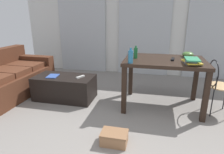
{
  "coord_description": "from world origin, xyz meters",
  "views": [
    {
      "loc": [
        0.3,
        -1.45,
        1.42
      ],
      "look_at": [
        -0.39,
        1.56,
        0.43
      ],
      "focal_mm": 30.87,
      "sensor_mm": 36.0,
      "label": 1
    }
  ],
  "objects_px": {
    "tv_remote_primary": "(80,77)",
    "shoebox": "(114,138)",
    "coffee_table": "(65,87)",
    "magazine": "(53,76)",
    "tv_remote_on_table": "(173,59)",
    "book_stack": "(192,61)",
    "couch": "(6,79)",
    "craft_table": "(164,66)",
    "bottle_near": "(136,53)",
    "bottle_far": "(131,57)",
    "wire_chair": "(217,81)",
    "bowl": "(188,54)"
  },
  "relations": [
    {
      "from": "couch",
      "to": "shoebox",
      "type": "relative_size",
      "value": 5.76
    },
    {
      "from": "bottle_near",
      "to": "tv_remote_primary",
      "type": "relative_size",
      "value": 1.16
    },
    {
      "from": "coffee_table",
      "to": "craft_table",
      "type": "xyz_separation_m",
      "value": [
        1.67,
        0.08,
        0.46
      ]
    },
    {
      "from": "coffee_table",
      "to": "wire_chair",
      "type": "distance_m",
      "value": 2.45
    },
    {
      "from": "tv_remote_primary",
      "to": "shoebox",
      "type": "distance_m",
      "value": 1.39
    },
    {
      "from": "magazine",
      "to": "shoebox",
      "type": "xyz_separation_m",
      "value": [
        1.31,
        -1.01,
        -0.35
      ]
    },
    {
      "from": "bottle_near",
      "to": "bottle_far",
      "type": "xyz_separation_m",
      "value": [
        -0.03,
        -0.34,
        0.01
      ]
    },
    {
      "from": "craft_table",
      "to": "coffee_table",
      "type": "bearing_deg",
      "value": -177.35
    },
    {
      "from": "wire_chair",
      "to": "bottle_far",
      "type": "height_order",
      "value": "bottle_far"
    },
    {
      "from": "bottle_far",
      "to": "book_stack",
      "type": "relative_size",
      "value": 0.66
    },
    {
      "from": "coffee_table",
      "to": "bottle_far",
      "type": "bearing_deg",
      "value": -13.58
    },
    {
      "from": "wire_chair",
      "to": "magazine",
      "type": "xyz_separation_m",
      "value": [
        -2.62,
        -0.06,
        -0.09
      ]
    },
    {
      "from": "bottle_far",
      "to": "craft_table",
      "type": "bearing_deg",
      "value": 37.17
    },
    {
      "from": "bottle_far",
      "to": "shoebox",
      "type": "relative_size",
      "value": 0.7
    },
    {
      "from": "bottle_far",
      "to": "tv_remote_primary",
      "type": "distance_m",
      "value": 1.03
    },
    {
      "from": "craft_table",
      "to": "bottle_far",
      "type": "height_order",
      "value": "bottle_far"
    },
    {
      "from": "couch",
      "to": "tv_remote_on_table",
      "type": "xyz_separation_m",
      "value": [
        2.91,
        0.13,
        0.49
      ]
    },
    {
      "from": "coffee_table",
      "to": "wire_chair",
      "type": "relative_size",
      "value": 1.25
    },
    {
      "from": "couch",
      "to": "craft_table",
      "type": "height_order",
      "value": "couch"
    },
    {
      "from": "couch",
      "to": "craft_table",
      "type": "xyz_separation_m",
      "value": [
        2.8,
        0.16,
        0.36
      ]
    },
    {
      "from": "couch",
      "to": "wire_chair",
      "type": "height_order",
      "value": "wire_chair"
    },
    {
      "from": "coffee_table",
      "to": "magazine",
      "type": "bearing_deg",
      "value": -166.6
    },
    {
      "from": "craft_table",
      "to": "bottle_near",
      "type": "height_order",
      "value": "bottle_near"
    },
    {
      "from": "magazine",
      "to": "tv_remote_primary",
      "type": "bearing_deg",
      "value": -2.45
    },
    {
      "from": "couch",
      "to": "tv_remote_on_table",
      "type": "distance_m",
      "value": 2.96
    },
    {
      "from": "wire_chair",
      "to": "shoebox",
      "type": "distance_m",
      "value": 1.74
    },
    {
      "from": "bottle_near",
      "to": "bottle_far",
      "type": "relative_size",
      "value": 0.91
    },
    {
      "from": "tv_remote_on_table",
      "to": "coffee_table",
      "type": "bearing_deg",
      "value": -170.92
    },
    {
      "from": "tv_remote_on_table",
      "to": "book_stack",
      "type": "bearing_deg",
      "value": -32.45
    },
    {
      "from": "bowl",
      "to": "book_stack",
      "type": "distance_m",
      "value": 0.49
    },
    {
      "from": "bowl",
      "to": "bottle_near",
      "type": "bearing_deg",
      "value": -160.52
    },
    {
      "from": "coffee_table",
      "to": "magazine",
      "type": "distance_m",
      "value": 0.29
    },
    {
      "from": "coffee_table",
      "to": "bowl",
      "type": "distance_m",
      "value": 2.15
    },
    {
      "from": "tv_remote_primary",
      "to": "craft_table",
      "type": "bearing_deg",
      "value": 28.6
    },
    {
      "from": "craft_table",
      "to": "magazine",
      "type": "xyz_separation_m",
      "value": [
        -1.85,
        -0.12,
        -0.25
      ]
    },
    {
      "from": "book_stack",
      "to": "craft_table",
      "type": "bearing_deg",
      "value": 147.31
    },
    {
      "from": "tv_remote_on_table",
      "to": "magazine",
      "type": "height_order",
      "value": "tv_remote_on_table"
    },
    {
      "from": "shoebox",
      "to": "tv_remote_primary",
      "type": "bearing_deg",
      "value": 127.83
    },
    {
      "from": "bowl",
      "to": "shoebox",
      "type": "distance_m",
      "value": 1.82
    },
    {
      "from": "craft_table",
      "to": "wire_chair",
      "type": "height_order",
      "value": "wire_chair"
    },
    {
      "from": "coffee_table",
      "to": "bottle_near",
      "type": "relative_size",
      "value": 5.22
    },
    {
      "from": "couch",
      "to": "coffee_table",
      "type": "distance_m",
      "value": 1.14
    },
    {
      "from": "coffee_table",
      "to": "bottle_far",
      "type": "distance_m",
      "value": 1.39
    },
    {
      "from": "bottle_near",
      "to": "book_stack",
      "type": "xyz_separation_m",
      "value": [
        0.8,
        -0.2,
        -0.05
      ]
    },
    {
      "from": "tv_remote_primary",
      "to": "magazine",
      "type": "bearing_deg",
      "value": -149.28
    },
    {
      "from": "bottle_near",
      "to": "shoebox",
      "type": "xyz_separation_m",
      "value": [
        -0.1,
        -1.11,
        -0.79
      ]
    },
    {
      "from": "wire_chair",
      "to": "bottle_far",
      "type": "relative_size",
      "value": 3.83
    },
    {
      "from": "coffee_table",
      "to": "magazine",
      "type": "xyz_separation_m",
      "value": [
        -0.19,
        -0.05,
        0.21
      ]
    },
    {
      "from": "coffee_table",
      "to": "tv_remote_on_table",
      "type": "relative_size",
      "value": 6.2
    },
    {
      "from": "wire_chair",
      "to": "bottle_near",
      "type": "xyz_separation_m",
      "value": [
        -1.21,
        0.03,
        0.36
      ]
    }
  ]
}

